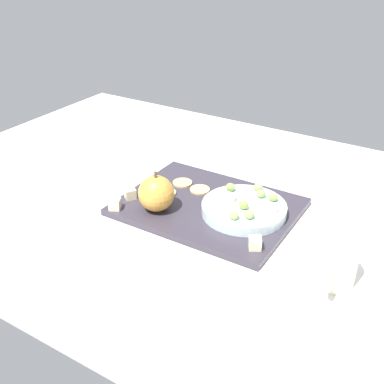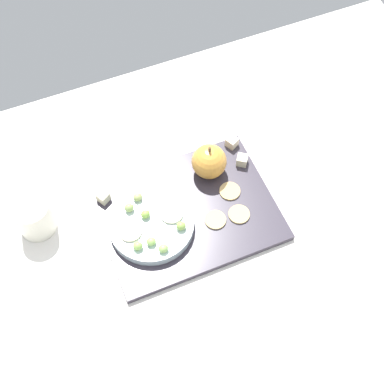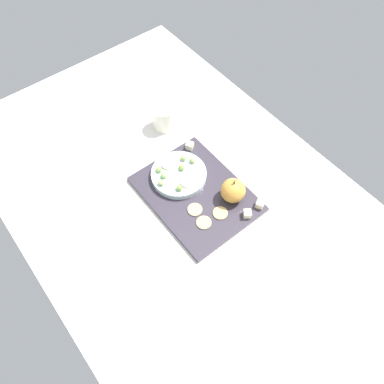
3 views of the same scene
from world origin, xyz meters
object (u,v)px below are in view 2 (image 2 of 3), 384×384
cup (34,216)px  cracker_0 (239,214)px  grape_1 (145,214)px  cracker_1 (215,219)px  grape_3 (151,242)px  grape_0 (138,246)px  serving_dish (151,224)px  cheese_cube_2 (232,142)px  cheese_cube_0 (242,160)px  platter (187,213)px  grape_4 (182,227)px  grape_2 (163,248)px  grape_5 (138,197)px  cracker_2 (230,191)px  apple_whole (209,161)px  cheese_cube_1 (103,197)px  grape_6 (129,208)px  apple_slice_0 (172,213)px  apple_slice_1 (130,231)px

cup → cracker_0: bearing=160.0°
grape_1 → cracker_1: bearing=159.4°
grape_3 → grape_0: bearing=-2.4°
serving_dish → cheese_cube_2: 25.19cm
cheese_cube_0 → cup: 42.66cm
cracker_0 → grape_0: size_ratio=2.24×
cheese_cube_0 → platter: bearing=23.2°
platter → grape_3: (9.13, 4.74, 3.43)cm
cracker_1 → grape_3: size_ratio=2.24×
grape_0 → grape_4: bearing=-177.1°
cracker_1 → grape_2: size_ratio=2.24×
platter → grape_1: size_ratio=18.09×
serving_dish → cup: bearing=-24.8°
cracker_0 → grape_5: (17.31, -9.73, 2.57)cm
cracker_2 → cup: (37.40, -7.90, 2.38)cm
apple_whole → grape_2: apple_whole is taller
cheese_cube_1 → cracker_2: (-23.86, 7.90, -0.86)cm
serving_dish → grape_5: 5.98cm
cheese_cube_1 → apple_whole: bearing=175.4°
apple_whole → grape_1: size_ratio=3.77×
cracker_0 → grape_2: (16.58, 2.32, 2.53)cm
platter → grape_4: (2.85, 4.17, 3.50)cm
grape_2 → grape_5: bearing=-86.6°
grape_2 → grape_6: 10.85cm
cheese_cube_2 → grape_4: bearing=41.4°
apple_whole → grape_6: 18.50cm
grape_2 → cheese_cube_0: bearing=-149.4°
grape_3 → grape_5: bearing=-95.0°
cracker_0 → grape_3: 18.35cm
grape_1 → apple_slice_0: size_ratio=0.42×
cracker_2 → grape_2: grape_2 is taller
cracker_2 → grape_5: bearing=-13.4°
grape_0 → apple_slice_1: bearing=-86.3°
serving_dish → cheese_cube_1: 11.47cm
cheese_cube_2 → grape_6: size_ratio=1.13×
serving_dish → apple_slice_0: (-4.22, -0.10, 1.29)cm
platter → grape_4: bearing=55.7°
grape_3 → apple_slice_1: size_ratio=0.42×
cracker_0 → cracker_1: size_ratio=1.00×
cheese_cube_1 → cracker_2: cheese_cube_1 is taller
cheese_cube_1 → cracker_2: 25.15cm
cheese_cube_0 → grape_6: size_ratio=1.13×
apple_whole → grape_5: (15.85, 1.88, -0.76)cm
cheese_cube_2 → grape_3: grape_3 is taller
grape_4 → apple_slice_1: grape_4 is taller
cheese_cube_2 → grape_2: bearing=39.2°
grape_3 → grape_5: same height
grape_6 → grape_2: bearing=106.2°
cracker_2 → grape_4: (12.41, 5.11, 2.63)cm
cheese_cube_1 → grape_6: (-3.73, 5.29, 1.79)cm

